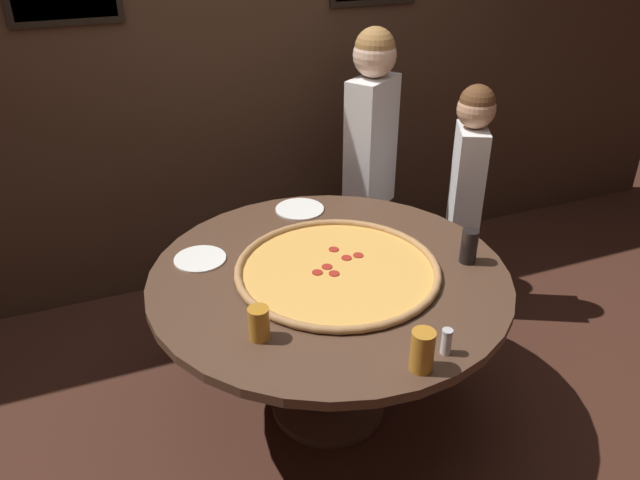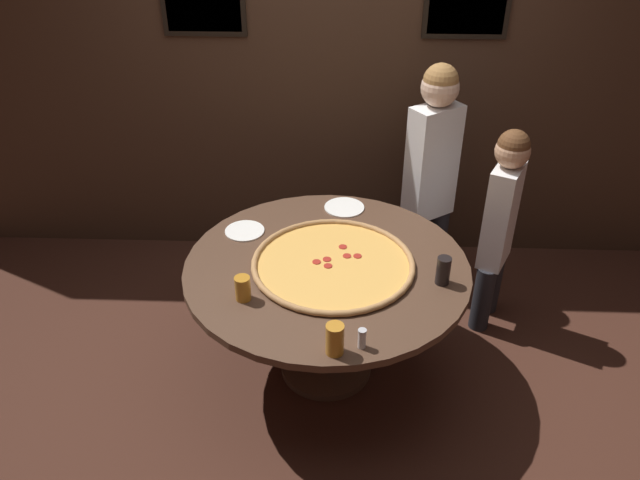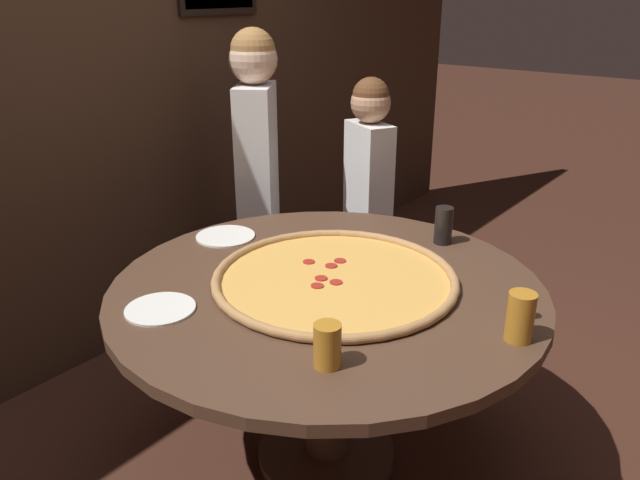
% 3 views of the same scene
% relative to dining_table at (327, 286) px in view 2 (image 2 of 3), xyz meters
% --- Properties ---
extents(ground_plane, '(24.00, 24.00, 0.00)m').
position_rel_dining_table_xyz_m(ground_plane, '(0.00, 0.00, -0.60)').
color(ground_plane, '#422319').
extents(back_wall, '(6.40, 0.08, 2.60)m').
position_rel_dining_table_xyz_m(back_wall, '(0.00, 1.34, 0.71)').
color(back_wall, '#3D281C').
rests_on(back_wall, ground_plane).
extents(dining_table, '(1.48, 1.48, 0.74)m').
position_rel_dining_table_xyz_m(dining_table, '(0.00, 0.00, 0.00)').
color(dining_table, '#4C3323').
rests_on(dining_table, ground_plane).
extents(giant_pizza, '(0.85, 0.85, 0.03)m').
position_rel_dining_table_xyz_m(giant_pizza, '(0.03, -0.01, 0.16)').
color(giant_pizza, '#E5A84C').
rests_on(giant_pizza, dining_table).
extents(drink_cup_beside_pizza, '(0.08, 0.08, 0.15)m').
position_rel_dining_table_xyz_m(drink_cup_beside_pizza, '(0.05, -0.65, 0.22)').
color(drink_cup_beside_pizza, '#BC7A23').
rests_on(drink_cup_beside_pizza, dining_table).
extents(drink_cup_centre_back, '(0.08, 0.08, 0.12)m').
position_rel_dining_table_xyz_m(drink_cup_centre_back, '(-0.39, -0.30, 0.20)').
color(drink_cup_centre_back, '#BC7A23').
rests_on(drink_cup_centre_back, dining_table).
extents(drink_cup_front_edge, '(0.07, 0.07, 0.15)m').
position_rel_dining_table_xyz_m(drink_cup_front_edge, '(0.58, -0.14, 0.22)').
color(drink_cup_front_edge, black).
rests_on(drink_cup_front_edge, dining_table).
extents(white_plate_near_front, '(0.22, 0.22, 0.01)m').
position_rel_dining_table_xyz_m(white_plate_near_front, '(-0.47, 0.30, 0.15)').
color(white_plate_near_front, white).
rests_on(white_plate_near_front, dining_table).
extents(white_plate_beside_cup, '(0.24, 0.24, 0.01)m').
position_rel_dining_table_xyz_m(white_plate_beside_cup, '(0.09, 0.59, 0.15)').
color(white_plate_beside_cup, white).
rests_on(white_plate_beside_cup, dining_table).
extents(condiment_shaker, '(0.04, 0.04, 0.10)m').
position_rel_dining_table_xyz_m(condiment_shaker, '(0.17, -0.62, 0.19)').
color(condiment_shaker, silver).
rests_on(condiment_shaker, dining_table).
extents(diner_side_right, '(0.39, 0.33, 1.51)m').
position_rel_dining_table_xyz_m(diner_side_right, '(0.63, 0.91, 0.26)').
color(diner_side_right, '#232328').
rests_on(diner_side_right, ground_plane).
extents(diner_far_right, '(0.25, 0.34, 1.29)m').
position_rel_dining_table_xyz_m(diner_far_right, '(0.99, 0.50, 0.13)').
color(diner_far_right, '#232328').
rests_on(diner_far_right, ground_plane).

